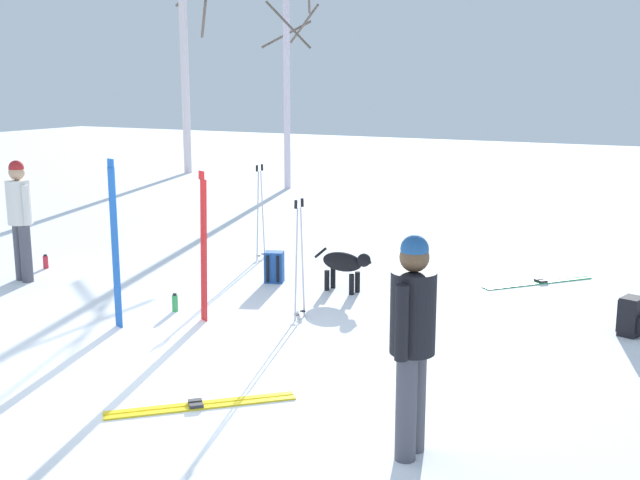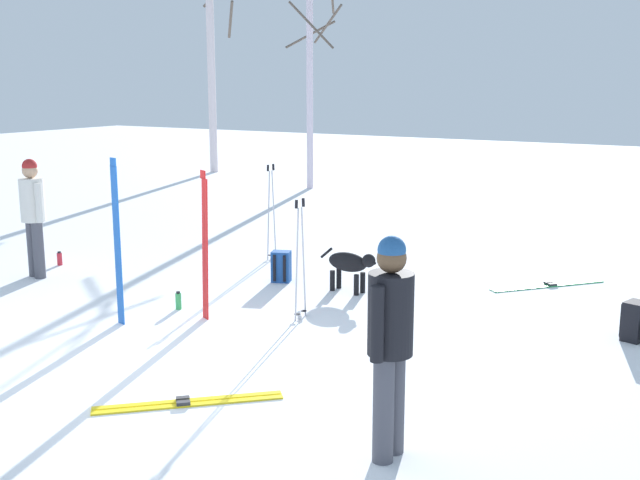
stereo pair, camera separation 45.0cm
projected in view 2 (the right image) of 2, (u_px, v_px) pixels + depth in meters
The scene contains 16 objects.
ground_plane at pixel (149, 365), 7.86m from camera, with size 60.00×60.00×0.00m, color white.
person_0 at pixel (33, 210), 11.16m from camera, with size 0.51×0.34×1.72m.
person_1 at pixel (390, 333), 5.77m from camera, with size 0.34×0.52×1.72m.
dog at pixel (350, 264), 10.47m from camera, with size 0.89×0.28×0.57m.
ski_pair_planted_1 at pixel (205, 247), 9.18m from camera, with size 0.20×0.11×1.79m.
ski_pair_planted_2 at pixel (117, 243), 9.00m from camera, with size 0.13×0.05×1.95m.
ski_pair_lying_0 at pixel (548, 285), 10.86m from camera, with size 1.27×1.42×0.05m.
ski_pair_lying_1 at pixel (188, 403), 6.93m from camera, with size 1.34×1.26×0.05m.
ski_poles_0 at pixel (271, 209), 12.35m from camera, with size 0.07×0.26×1.51m.
ski_poles_1 at pixel (300, 255), 9.25m from camera, with size 0.07×0.25×1.45m.
backpack_0 at pixel (281, 267), 11.06m from camera, with size 0.31×0.33×0.44m.
backpack_1 at pixel (636, 322), 8.56m from camera, with size 0.33×0.30×0.44m.
water_bottle_0 at pixel (60, 259), 12.06m from camera, with size 0.08×0.08×0.21m.
water_bottle_1 at pixel (178, 301), 9.75m from camera, with size 0.07×0.07×0.23m.
birch_tree_0 at pixel (212, 66), 23.49m from camera, with size 1.51×1.21×6.12m.
birch_tree_1 at pixel (311, 76), 19.97m from camera, with size 1.71×1.71×5.44m.
Camera 2 is at (5.24, -5.55, 2.82)m, focal length 43.97 mm.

